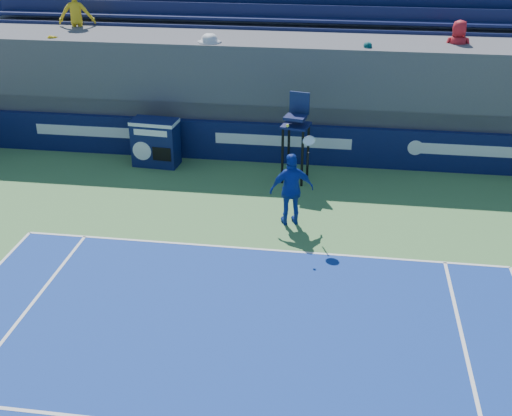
# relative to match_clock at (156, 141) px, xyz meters

# --- Properties ---
(back_hoarding) EXTENTS (20.40, 0.21, 1.20)m
(back_hoarding) POSITION_rel_match_clock_xyz_m (3.66, 0.70, -0.14)
(back_hoarding) COLOR #0B1341
(back_hoarding) RESTS_ON ground
(match_clock) EXTENTS (1.37, 0.82, 1.40)m
(match_clock) POSITION_rel_match_clock_xyz_m (0.00, 0.00, 0.00)
(match_clock) COLOR #0E1849
(match_clock) RESTS_ON ground
(umpire_chair) EXTENTS (0.83, 0.83, 2.48)m
(umpire_chair) POSITION_rel_match_clock_xyz_m (4.13, -0.55, 0.79)
(umpire_chair) COLOR black
(umpire_chair) RESTS_ON ground
(tennis_player) EXTENTS (1.14, 0.75, 2.57)m
(tennis_player) POSITION_rel_match_clock_xyz_m (4.26, -3.14, 0.18)
(tennis_player) COLOR #1332A0
(tennis_player) RESTS_ON apron
(stadium_seating) EXTENTS (21.00, 4.05, 4.66)m
(stadium_seating) POSITION_rel_match_clock_xyz_m (3.63, 2.74, 1.10)
(stadium_seating) COLOR #4B4B4F
(stadium_seating) RESTS_ON ground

